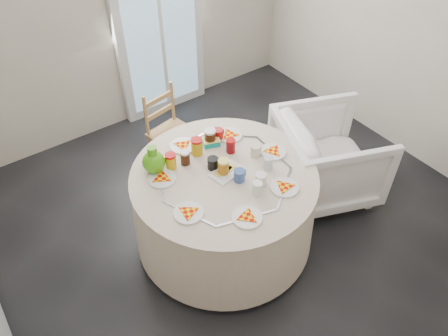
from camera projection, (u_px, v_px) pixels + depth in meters
floor at (241, 225)px, 3.81m from camera, size 4.00×4.00×0.00m
wall_back at (116, 3)px, 4.12m from camera, size 4.00×0.02×2.60m
wall_right at (428, 24)px, 3.79m from camera, size 0.02×4.00×2.60m
glass_door at (158, 20)px, 4.43m from camera, size 1.00×0.08×2.10m
table at (224, 207)px, 3.46m from camera, size 1.43×1.43×0.73m
wooden_chair at (172, 129)px, 4.05m from camera, size 0.44×0.43×0.84m
armchair at (327, 157)px, 3.88m from camera, size 1.04×1.07×0.86m
place_settings at (224, 171)px, 3.19m from camera, size 1.41×1.41×0.02m
jar_cluster at (200, 152)px, 3.27m from camera, size 0.60×0.45×0.16m
butter_tub at (211, 140)px, 3.43m from camera, size 0.16×0.14×0.05m
green_pitcher at (153, 157)px, 3.15m from camera, size 0.21×0.21×0.22m
cheese_platter at (226, 170)px, 3.20m from camera, size 0.27×0.20×0.03m
mugs_glasses at (242, 160)px, 3.22m from camera, size 0.67×0.67×0.11m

